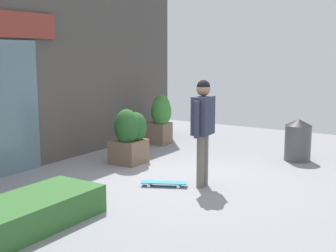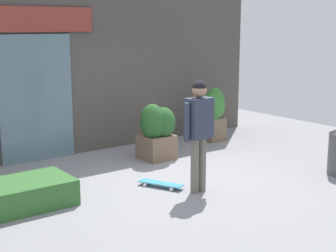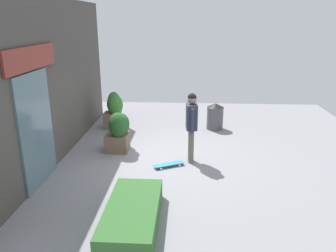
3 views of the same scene
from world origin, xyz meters
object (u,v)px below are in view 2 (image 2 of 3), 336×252
planter_box_left (157,130)px  planter_box_right (214,111)px  skateboarder (199,124)px  skateboard (161,184)px

planter_box_left → planter_box_right: (1.99, 0.57, 0.09)m
skateboarder → planter_box_left: size_ratio=1.58×
skateboarder → planter_box_left: 2.11m
skateboard → skateboarder: bearing=-173.1°
skateboarder → planter_box_right: (2.60, 2.52, -0.41)m
skateboarder → skateboard: size_ratio=2.31×
skateboarder → planter_box_right: skateboarder is taller
skateboard → planter_box_left: 1.79m
planter_box_right → planter_box_left: bearing=-164.0°
skateboard → planter_box_right: 3.60m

